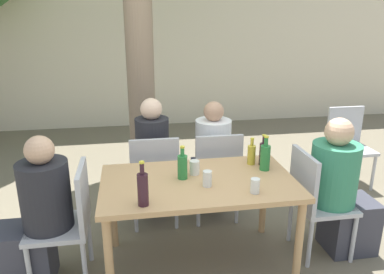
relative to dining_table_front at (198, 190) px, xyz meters
The scene contains 20 objects.
ground_plane 0.67m from the dining_table_front, ahead, with size 30.00×30.00×0.00m, color #706651.
cafe_building_wall 4.28m from the dining_table_front, 90.00° to the left, with size 10.00×0.08×2.80m.
dining_table_front is the anchor object (origin of this frame).
patio_chair_0 0.98m from the dining_table_front, behind, with size 0.44×0.44×0.91m.
patio_chair_1 0.98m from the dining_table_front, ahead, with size 0.44×0.44×0.91m.
patio_chair_2 0.74m from the dining_table_front, 114.00° to the left, with size 0.44×0.44×0.91m.
patio_chair_3 0.74m from the dining_table_front, 66.00° to the left, with size 0.44×0.44×0.91m.
patio_chair_4 2.41m from the dining_table_front, 31.92° to the left, with size 0.44×0.44×0.91m.
person_seated_0 1.22m from the dining_table_front, behind, with size 0.58×0.36×1.16m.
person_seated_1 1.21m from the dining_table_front, ahead, with size 0.59×0.38×1.19m.
person_seated_2 0.96m from the dining_table_front, 108.17° to the left, with size 0.32×0.56×1.22m.
person_seated_3 0.96m from the dining_table_front, 71.84° to the left, with size 0.35×0.57×1.17m.
oil_cruet_0 0.58m from the dining_table_front, 26.46° to the left, with size 0.07×0.07×0.23m.
green_bottle_1 0.61m from the dining_table_front, 11.21° to the left, with size 0.08×0.08×0.29m.
wine_bottle_2 0.65m from the dining_table_front, 20.22° to the left, with size 0.07×0.07×0.27m.
green_bottle_3 0.22m from the dining_table_front, 155.73° to the left, with size 0.08×0.08×0.26m.
wine_bottle_4 0.58m from the dining_table_front, 143.13° to the right, with size 0.07×0.07×0.31m.
drinking_glass_0 0.19m from the dining_table_front, 68.32° to the right, with size 0.07×0.07×0.12m.
drinking_glass_1 0.18m from the dining_table_front, 95.06° to the left, with size 0.08×0.08×0.11m.
drinking_glass_2 0.47m from the dining_table_front, 37.65° to the right, with size 0.07×0.07×0.11m.
Camera 1 is at (-0.48, -2.56, 1.95)m, focal length 35.00 mm.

